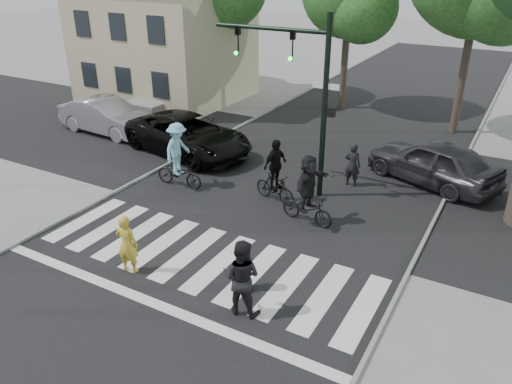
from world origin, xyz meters
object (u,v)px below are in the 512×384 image
Objects in this scene: pedestrian_child at (244,267)px; pedestrian_adult at (241,277)px; traffic_signal at (301,80)px; cyclist_mid at (275,177)px; cyclist_left at (178,160)px; car_silver at (107,116)px; car_suv at (188,135)px; car_grey at (433,162)px; pedestrian_woman at (127,244)px; cyclist_right at (308,193)px.

pedestrian_adult is at bearing 110.85° from pedestrian_child.
traffic_signal is 7.42m from pedestrian_adult.
pedestrian_adult is 0.87× the size of cyclist_mid.
pedestrian_adult is 0.80× the size of cyclist_left.
car_silver is at bearing 165.96° from cyclist_mid.
traffic_signal is 6.80m from pedestrian_child.
car_suv is 9.60m from car_grey.
car_silver is at bearing 98.58° from car_suv.
car_grey is (2.65, 8.79, 0.18)m from pedestrian_child.
pedestrian_woman is 0.28× the size of car_suv.
pedestrian_adult is 0.39× the size of car_grey.
cyclist_mid is at bearing -101.02° from car_silver.
car_silver is at bearing -37.49° from pedestrian_child.
cyclist_mid is at bearing -101.24° from car_suv.
car_grey is at bearing -132.61° from pedestrian_woman.
car_grey is at bearing -111.85° from pedestrian_adult.
cyclist_left is at bearing -112.54° from car_silver.
car_grey reaches higher than car_silver.
pedestrian_woman is 11.75m from car_silver.
pedestrian_child is 0.54× the size of cyclist_left.
cyclist_left reaches higher than pedestrian_adult.
pedestrian_adult is at bearing -84.66° from cyclist_right.
cyclist_left is 1.08× the size of cyclist_mid.
car_grey is (4.24, 4.10, -0.08)m from cyclist_mid.
car_suv is at bearing -55.53° from pedestrian_adult.
cyclist_right is (5.05, -0.20, -0.03)m from cyclist_left.
car_grey reaches higher than pedestrian_woman.
cyclist_left reaches higher than cyclist_right.
pedestrian_adult is 4.67m from cyclist_right.
pedestrian_adult is at bearing -70.10° from cyclist_mid.
cyclist_mid is at bearing -24.41° from car_grey.
car_grey reaches higher than pedestrian_child.
cyclist_left is 5.05m from cyclist_right.
car_grey is at bearing 36.87° from traffic_signal.
cyclist_right reaches higher than car_silver.
car_grey is at bearing -112.46° from pedestrian_child.
pedestrian_adult is 7.32m from cyclist_left.
pedestrian_adult is 0.39× the size of car_silver.
pedestrian_adult reaches higher than car_grey.
cyclist_right is (-0.05, 3.89, 0.35)m from pedestrian_child.
pedestrian_adult is at bearing -41.49° from cyclist_left.
pedestrian_woman is 8.59m from car_suv.
car_suv is (-5.47, 1.08, -3.10)m from traffic_signal.
traffic_signal is at bearing -83.13° from pedestrian_child.
cyclist_right is at bearing -2.24° from cyclist_left.
car_suv reaches higher than car_silver.
cyclist_mid is (-0.29, -1.14, -3.01)m from traffic_signal.
cyclist_left is 0.41× the size of car_suv.
car_silver is at bearing 164.02° from cyclist_right.
pedestrian_woman is at bearing -7.78° from pedestrian_adult.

